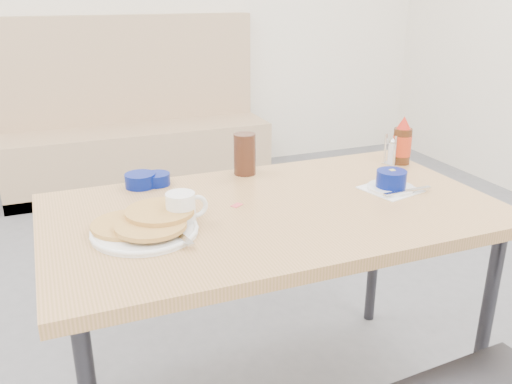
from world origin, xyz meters
name	(u,v)px	position (x,y,z in m)	size (l,w,h in m)	color
booth_bench	(137,138)	(0.00, 2.78, 0.35)	(1.90, 0.56, 1.22)	tan
dining_table	(273,225)	(0.00, 0.25, 0.70)	(1.40, 0.80, 0.76)	tan
pancake_plate	(145,225)	(-0.41, 0.21, 0.78)	(0.30, 0.30, 0.05)	white
coffee_mug	(182,208)	(-0.30, 0.23, 0.81)	(0.12, 0.08, 0.10)	white
grits_setting	(391,182)	(0.43, 0.24, 0.79)	(0.22, 0.20, 0.07)	white
creamer_bowl	(140,180)	(-0.35, 0.59, 0.78)	(0.10, 0.10, 0.05)	navy
butter_bowl	(157,179)	(-0.29, 0.59, 0.78)	(0.09, 0.09, 0.04)	navy
amber_tumbler	(245,154)	(0.03, 0.59, 0.84)	(0.08, 0.08, 0.15)	#3C1E13
condiment_caddy	(396,152)	(0.62, 0.49, 0.80)	(0.11, 0.09, 0.12)	silver
syrup_bottle	(402,143)	(0.64, 0.48, 0.84)	(0.07, 0.07, 0.19)	#47230F
sugar_wrapper	(237,205)	(-0.10, 0.31, 0.76)	(0.04, 0.02, 0.00)	#D8484D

